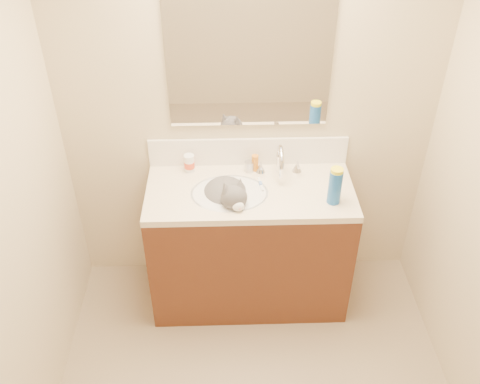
{
  "coord_description": "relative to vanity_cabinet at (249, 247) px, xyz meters",
  "views": [
    {
      "loc": [
        -0.14,
        -1.49,
        2.69
      ],
      "look_at": [
        -0.06,
        0.92,
        0.88
      ],
      "focal_mm": 40.0,
      "sensor_mm": 36.0,
      "label": 1
    }
  ],
  "objects": [
    {
      "name": "backsplash",
      "position": [
        0.0,
        0.26,
        0.54
      ],
      "size": [
        1.2,
        0.02,
        0.18
      ],
      "primitive_type": "cube",
      "color": "white",
      "rests_on": "counter_slab"
    },
    {
      "name": "silver_jar",
      "position": [
        0.0,
        0.19,
        0.48
      ],
      "size": [
        0.07,
        0.07,
        0.07
      ],
      "primitive_type": "cylinder",
      "rotation": [
        0.0,
        0.0,
        -0.27
      ],
      "color": "#B7B7BC",
      "rests_on": "counter_slab"
    },
    {
      "name": "spray_can",
      "position": [
        0.46,
        -0.13,
        0.55
      ],
      "size": [
        0.08,
        0.08,
        0.2
      ],
      "primitive_type": "cylinder",
      "rotation": [
        0.0,
        0.0,
        0.06
      ],
      "color": "#1956B0",
      "rests_on": "counter_slab"
    },
    {
      "name": "toothbrush",
      "position": [
        0.06,
        0.04,
        0.45
      ],
      "size": [
        0.03,
        0.13,
        0.01
      ],
      "primitive_type": "cube",
      "rotation": [
        0.0,
        0.0,
        0.13
      ],
      "color": "white",
      "rests_on": "counter_slab"
    },
    {
      "name": "amber_bottle",
      "position": [
        0.04,
        0.2,
        0.5
      ],
      "size": [
        0.05,
        0.05,
        0.1
      ],
      "primitive_type": "cylinder",
      "rotation": [
        0.0,
        0.0,
        -0.43
      ],
      "color": "orange",
      "rests_on": "counter_slab"
    },
    {
      "name": "room_shell",
      "position": [
        0.0,
        -0.97,
        1.08
      ],
      "size": [
        2.24,
        2.54,
        2.52
      ],
      "color": "beige",
      "rests_on": "ground"
    },
    {
      "name": "counter_slab",
      "position": [
        0.0,
        0.0,
        0.43
      ],
      "size": [
        1.2,
        0.55,
        0.04
      ],
      "primitive_type": "cube",
      "color": "beige",
      "rests_on": "vanity_cabinet"
    },
    {
      "name": "pill_label",
      "position": [
        -0.36,
        0.2,
        0.5
      ],
      "size": [
        0.08,
        0.08,
        0.04
      ],
      "primitive_type": "cylinder",
      "rotation": [
        0.0,
        0.0,
        -0.25
      ],
      "color": "#E54726",
      "rests_on": "pill_bottle"
    },
    {
      "name": "cat",
      "position": [
        -0.13,
        -0.03,
        0.42
      ],
      "size": [
        0.39,
        0.42,
        0.32
      ],
      "rotation": [
        0.0,
        0.0,
        0.35
      ],
      "color": "#4F4C4F",
      "rests_on": "basin"
    },
    {
      "name": "pill_bottle",
      "position": [
        -0.36,
        0.2,
        0.51
      ],
      "size": [
        0.07,
        0.07,
        0.11
      ],
      "primitive_type": "cylinder",
      "rotation": [
        0.0,
        0.0,
        -0.25
      ],
      "color": "white",
      "rests_on": "counter_slab"
    },
    {
      "name": "toothbrush_head",
      "position": [
        0.06,
        0.04,
        0.46
      ],
      "size": [
        0.02,
        0.03,
        0.02
      ],
      "primitive_type": "cube",
      "rotation": [
        0.0,
        0.0,
        0.13
      ],
      "color": "#6A92E1",
      "rests_on": "counter_slab"
    },
    {
      "name": "mirror",
      "position": [
        0.0,
        0.26,
        1.13
      ],
      "size": [
        0.9,
        0.02,
        0.8
      ],
      "primitive_type": "cube",
      "color": "white",
      "rests_on": "room_shell"
    },
    {
      "name": "vanity_cabinet",
      "position": [
        0.0,
        0.0,
        0.0
      ],
      "size": [
        1.2,
        0.55,
        0.82
      ],
      "primitive_type": "cube",
      "color": "#502715",
      "rests_on": "ground"
    },
    {
      "name": "faucet",
      "position": [
        0.18,
        0.14,
        0.54
      ],
      "size": [
        0.28,
        0.2,
        0.21
      ],
      "color": "silver",
      "rests_on": "counter_slab"
    },
    {
      "name": "basin",
      "position": [
        -0.12,
        -0.03,
        0.38
      ],
      "size": [
        0.45,
        0.36,
        0.14
      ],
      "primitive_type": "ellipsoid",
      "color": "white",
      "rests_on": "vanity_cabinet"
    },
    {
      "name": "spray_cap",
      "position": [
        0.46,
        -0.13,
        0.65
      ],
      "size": [
        0.07,
        0.07,
        0.04
      ],
      "primitive_type": "cylinder",
      "rotation": [
        0.0,
        0.0,
        0.06
      ],
      "color": "yellow",
      "rests_on": "spray_can"
    }
  ]
}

